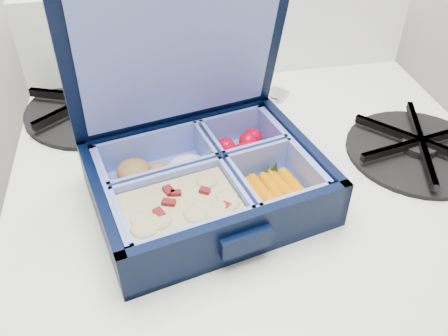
{
  "coord_description": "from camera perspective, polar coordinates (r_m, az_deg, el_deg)",
  "views": [
    {
      "loc": [
        0.31,
        1.29,
        1.2
      ],
      "look_at": [
        0.38,
        1.67,
        0.89
      ],
      "focal_mm": 38.0,
      "sensor_mm": 36.0,
      "label": 1
    }
  ],
  "objects": [
    {
      "name": "bento_box",
      "position": [
        0.5,
        -2.06,
        -1.67
      ],
      "size": [
        0.26,
        0.23,
        0.05
      ],
      "primitive_type": null,
      "rotation": [
        0.0,
        0.0,
        0.23
      ],
      "color": "black",
      "rests_on": "stove"
    },
    {
      "name": "burner_grate",
      "position": [
        0.62,
        22.48,
        2.58
      ],
      "size": [
        0.2,
        0.2,
        0.02
      ],
      "primitive_type": "cylinder",
      "rotation": [
        0.0,
        0.0,
        0.2
      ],
      "color": "black",
      "rests_on": "stove"
    },
    {
      "name": "burner_grate_rear",
      "position": [
        0.67,
        -15.41,
        7.45
      ],
      "size": [
        0.24,
        0.24,
        0.02
      ],
      "primitive_type": "cylinder",
      "rotation": [
        0.0,
        0.0,
        -0.38
      ],
      "color": "black",
      "rests_on": "stove"
    },
    {
      "name": "fork",
      "position": [
        0.62,
        3.13,
        5.23
      ],
      "size": [
        0.14,
        0.15,
        0.01
      ],
      "primitive_type": null,
      "rotation": [
        0.0,
        0.0,
        -0.72
      ],
      "color": "silver",
      "rests_on": "stove"
    }
  ]
}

